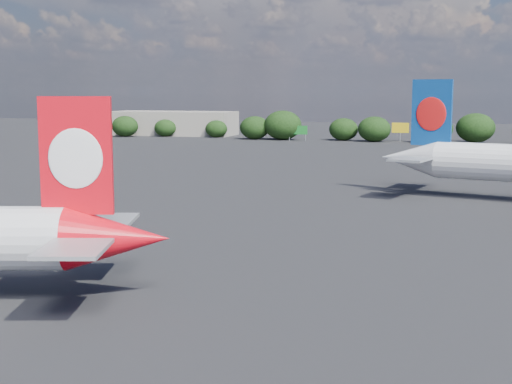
# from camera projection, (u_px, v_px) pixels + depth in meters

# --- Properties ---
(ground) EXTENTS (500.00, 500.00, 0.00)m
(ground) POSITION_uv_depth(u_px,v_px,m) (241.00, 198.00, 99.59)
(ground) COLOR black
(ground) RESTS_ON ground
(terminal_building) EXTENTS (42.00, 16.00, 8.00)m
(terminal_building) POSITION_uv_depth(u_px,v_px,m) (173.00, 123.00, 242.40)
(terminal_building) COLOR gray
(terminal_building) RESTS_ON ground
(highway_sign) EXTENTS (6.00, 0.30, 4.50)m
(highway_sign) POSITION_uv_depth(u_px,v_px,m) (298.00, 130.00, 214.47)
(highway_sign) COLOR #166E23
(highway_sign) RESTS_ON ground
(billboard_yellow) EXTENTS (5.00, 0.30, 5.50)m
(billboard_yellow) POSITION_uv_depth(u_px,v_px,m) (400.00, 128.00, 211.89)
(billboard_yellow) COLOR yellow
(billboard_yellow) RESTS_ON ground
(horizon_treeline) EXTENTS (201.17, 15.07, 8.98)m
(horizon_treeline) POSITION_uv_depth(u_px,v_px,m) (392.00, 128.00, 209.41)
(horizon_treeline) COLOR black
(horizon_treeline) RESTS_ON ground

